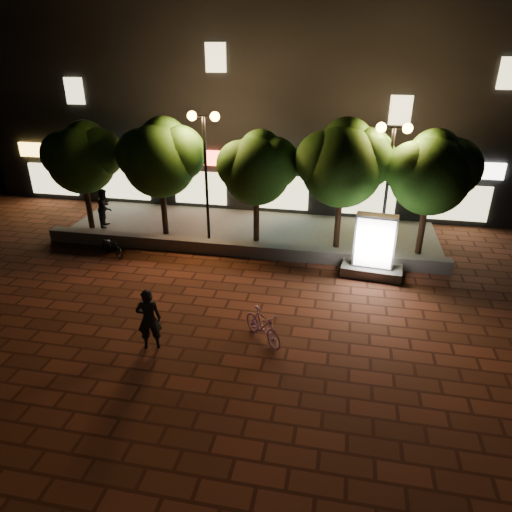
% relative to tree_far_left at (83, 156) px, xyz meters
% --- Properties ---
extents(ground, '(80.00, 80.00, 0.00)m').
position_rel_tree_far_left_xyz_m(ground, '(6.95, -5.46, -3.29)').
color(ground, brown).
rests_on(ground, ground).
extents(retaining_wall, '(16.00, 0.45, 0.50)m').
position_rel_tree_far_left_xyz_m(retaining_wall, '(6.95, -1.46, -3.04)').
color(retaining_wall, slate).
rests_on(retaining_wall, ground).
extents(sidewalk, '(16.00, 5.00, 0.08)m').
position_rel_tree_far_left_xyz_m(sidewalk, '(6.95, 1.04, -3.25)').
color(sidewalk, slate).
rests_on(sidewalk, ground).
extents(building_block, '(28.00, 8.12, 11.30)m').
position_rel_tree_far_left_xyz_m(building_block, '(6.94, 7.53, 1.70)').
color(building_block, black).
rests_on(building_block, ground).
extents(tree_far_left, '(3.36, 2.80, 4.63)m').
position_rel_tree_far_left_xyz_m(tree_far_left, '(0.00, 0.00, 0.00)').
color(tree_far_left, black).
rests_on(tree_far_left, sidewalk).
extents(tree_left, '(3.60, 3.00, 4.89)m').
position_rel_tree_far_left_xyz_m(tree_left, '(3.50, 0.00, 0.15)').
color(tree_left, black).
rests_on(tree_left, sidewalk).
extents(tree_mid, '(3.24, 2.70, 4.50)m').
position_rel_tree_far_left_xyz_m(tree_mid, '(7.50, -0.00, -0.08)').
color(tree_mid, black).
rests_on(tree_mid, sidewalk).
extents(tree_right, '(3.72, 3.10, 5.07)m').
position_rel_tree_far_left_xyz_m(tree_right, '(10.80, 0.00, 0.27)').
color(tree_right, black).
rests_on(tree_right, sidewalk).
extents(tree_far_right, '(3.48, 2.90, 4.76)m').
position_rel_tree_far_left_xyz_m(tree_far_right, '(14.00, 0.00, 0.08)').
color(tree_far_right, black).
rests_on(tree_far_right, sidewalk).
extents(street_lamp_left, '(1.26, 0.36, 5.18)m').
position_rel_tree_far_left_xyz_m(street_lamp_left, '(5.45, -0.26, 0.74)').
color(street_lamp_left, black).
rests_on(street_lamp_left, sidewalk).
extents(street_lamp_right, '(1.26, 0.36, 4.98)m').
position_rel_tree_far_left_xyz_m(street_lamp_right, '(12.45, -0.26, 0.60)').
color(street_lamp_right, black).
rests_on(street_lamp_right, sidewalk).
extents(ad_kiosk, '(2.21, 1.28, 2.29)m').
position_rel_tree_far_left_xyz_m(ad_kiosk, '(12.09, -2.19, -2.37)').
color(ad_kiosk, slate).
rests_on(ad_kiosk, ground).
extents(scooter_pink, '(1.50, 1.46, 0.98)m').
position_rel_tree_far_left_xyz_m(scooter_pink, '(8.99, -6.92, -2.80)').
color(scooter_pink, '#CE87BE').
rests_on(scooter_pink, ground).
extents(rider, '(0.76, 0.62, 1.81)m').
position_rel_tree_far_left_xyz_m(rider, '(6.04, -7.81, -2.39)').
color(rider, black).
rests_on(rider, ground).
extents(scooter_parked, '(1.54, 1.25, 0.79)m').
position_rel_tree_far_left_xyz_m(scooter_parked, '(2.18, -2.46, -2.90)').
color(scooter_parked, black).
rests_on(scooter_parked, ground).
extents(pedestrian, '(0.79, 0.94, 1.71)m').
position_rel_tree_far_left_xyz_m(pedestrian, '(0.53, 0.25, -2.36)').
color(pedestrian, black).
rests_on(pedestrian, sidewalk).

